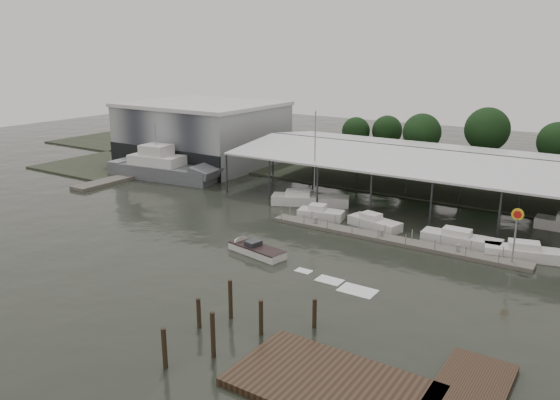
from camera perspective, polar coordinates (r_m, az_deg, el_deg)
The scene contains 18 objects.
ground at distance 57.55m, azimuth -6.49°, elevation -4.34°, with size 200.00×200.00×0.00m, color black.
land_strip_far at distance 92.41m, azimuth 10.38°, elevation 3.25°, with size 140.00×30.00×0.30m.
land_strip_west at distance 105.27m, azimuth -12.88°, elevation 4.63°, with size 20.00×40.00×0.30m.
storage_warehouse at distance 96.14m, azimuth -8.07°, elevation 6.98°, with size 24.50×20.50×10.50m.
covered_boat_shed at distance 72.84m, azimuth 18.56°, elevation 4.21°, with size 58.24×24.00×6.96m.
trawler_dock at distance 87.47m, azimuth -15.83°, elevation 2.31°, with size 3.00×18.00×0.50m.
floating_dock at distance 58.37m, azimuth 11.44°, elevation -4.06°, with size 28.00×2.00×1.40m.
shell_fuel_sign at distance 54.22m, azimuth 23.46°, elevation -2.47°, with size 1.10×0.18×5.55m.
boardwalk_platform at distance 34.11m, azimuth 10.05°, elevation -19.31°, with size 15.00×12.00×0.50m.
grey_trawler at distance 85.85m, azimuth -12.06°, elevation 3.23°, with size 19.06×7.12×8.84m.
white_sailboat at distance 70.31m, azimuth 3.04°, elevation 0.02°, with size 10.05×6.49×12.22m.
speedboat_underway at distance 54.16m, azimuth -2.87°, elevation -5.12°, with size 17.84×5.09×2.00m.
moored_cruiser_0 at distance 64.77m, azimuth 4.26°, elevation -1.41°, with size 5.71×3.28×1.70m.
moored_cruiser_1 at distance 62.17m, azimuth 9.81°, elevation -2.34°, with size 6.48×3.56×1.70m.
moored_cruiser_2 at distance 59.05m, azimuth 18.34°, elevation -3.91°, with size 7.95×2.32×1.70m.
moored_cruiser_3 at distance 57.64m, azimuth 24.48°, elevation -5.04°, with size 8.30×4.09×1.70m.
mooring_pilings at distance 38.97m, azimuth -5.23°, elevation -12.82°, with size 7.32×9.98×3.81m.
horizon_tree_line at distance 91.33m, azimuth 24.28°, elevation 5.68°, with size 68.26×10.21×10.52m.
Camera 1 is at (34.95, -41.29, 19.65)m, focal length 35.00 mm.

